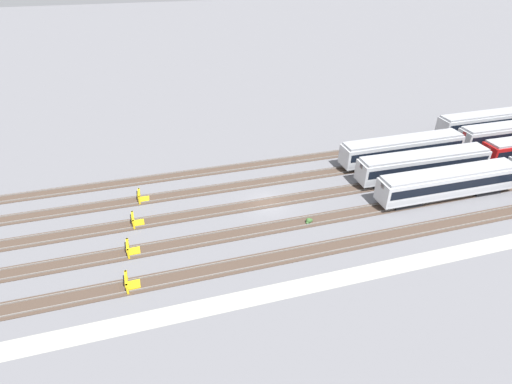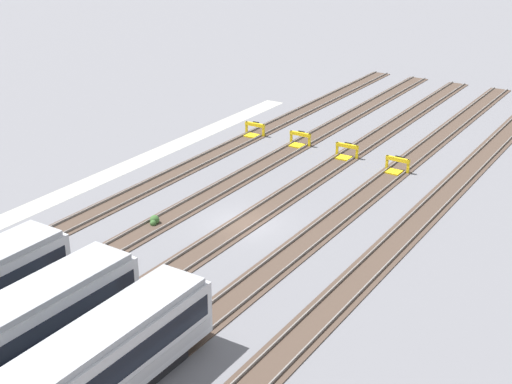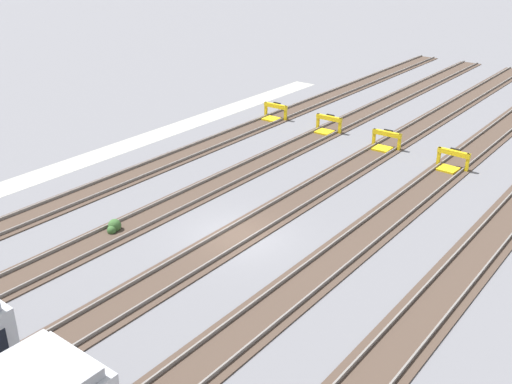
# 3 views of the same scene
# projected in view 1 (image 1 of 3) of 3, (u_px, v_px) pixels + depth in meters

# --- Properties ---
(ground_plane) EXTENTS (400.00, 400.00, 0.00)m
(ground_plane) POSITION_uv_depth(u_px,v_px,m) (267.00, 203.00, 47.76)
(ground_plane) COLOR slate
(service_walkway) EXTENTS (54.00, 2.00, 0.01)m
(service_walkway) POSITION_uv_depth(u_px,v_px,m) (313.00, 284.00, 36.38)
(service_walkway) COLOR #9E9E93
(service_walkway) RESTS_ON ground
(rail_track_nearest) EXTENTS (90.00, 2.23, 0.21)m
(rail_track_nearest) POSITION_uv_depth(u_px,v_px,m) (296.00, 254.00, 39.89)
(rail_track_nearest) COLOR #47382D
(rail_track_nearest) RESTS_ON ground
(rail_track_near_inner) EXTENTS (90.00, 2.24, 0.21)m
(rail_track_near_inner) POSITION_uv_depth(u_px,v_px,m) (280.00, 226.00, 43.81)
(rail_track_near_inner) COLOR #47382D
(rail_track_near_inner) RESTS_ON ground
(rail_track_middle) EXTENTS (90.00, 2.24, 0.21)m
(rail_track_middle) POSITION_uv_depth(u_px,v_px,m) (267.00, 203.00, 47.73)
(rail_track_middle) COLOR #47382D
(rail_track_middle) RESTS_ON ground
(rail_track_far_inner) EXTENTS (90.00, 2.23, 0.21)m
(rail_track_far_inner) POSITION_uv_depth(u_px,v_px,m) (256.00, 183.00, 51.65)
(rail_track_far_inner) COLOR #47382D
(rail_track_far_inner) RESTS_ON ground
(rail_track_farthest) EXTENTS (90.00, 2.23, 0.21)m
(rail_track_farthest) POSITION_uv_depth(u_px,v_px,m) (246.00, 166.00, 55.57)
(rail_track_farthest) COLOR #47382D
(rail_track_farthest) RESTS_ON ground
(subway_car_front_row_leftmost) EXTENTS (18.03, 3.05, 3.70)m
(subway_car_front_row_leftmost) POSITION_uv_depth(u_px,v_px,m) (448.00, 183.00, 47.77)
(subway_car_front_row_leftmost) COLOR #B7BABF
(subway_car_front_row_leftmost) RESTS_ON ground
(subway_car_front_row_left_inner) EXTENTS (18.06, 3.20, 3.70)m
(subway_car_front_row_left_inner) POSITION_uv_depth(u_px,v_px,m) (423.00, 165.00, 51.70)
(subway_car_front_row_left_inner) COLOR #B7BABF
(subway_car_front_row_left_inner) RESTS_ON ground
(subway_car_front_row_centre) EXTENTS (18.01, 2.88, 3.70)m
(subway_car_front_row_centre) POSITION_uv_depth(u_px,v_px,m) (402.00, 149.00, 55.57)
(subway_car_front_row_centre) COLOR #B7BABF
(subway_car_front_row_centre) RESTS_ON ground
(subway_car_back_row_rightmost) EXTENTS (18.00, 2.87, 3.70)m
(subway_car_back_row_rightmost) POSITION_uv_depth(u_px,v_px,m) (489.00, 122.00, 63.97)
(subway_car_back_row_rightmost) COLOR #B7BABF
(subway_car_back_row_rightmost) RESTS_ON ground
(bumper_stop_nearest_track) EXTENTS (1.36, 2.01, 1.22)m
(bumper_stop_nearest_track) POSITION_uv_depth(u_px,v_px,m) (130.00, 282.00, 35.88)
(bumper_stop_nearest_track) COLOR gold
(bumper_stop_nearest_track) RESTS_ON ground
(bumper_stop_near_inner_track) EXTENTS (1.35, 2.00, 1.22)m
(bumper_stop_near_inner_track) POSITION_uv_depth(u_px,v_px,m) (131.00, 249.00, 39.84)
(bumper_stop_near_inner_track) COLOR gold
(bumper_stop_near_inner_track) RESTS_ON ground
(bumper_stop_middle_track) EXTENTS (1.37, 2.01, 1.22)m
(bumper_stop_middle_track) POSITION_uv_depth(u_px,v_px,m) (136.00, 220.00, 43.91)
(bumper_stop_middle_track) COLOR gold
(bumper_stop_middle_track) RESTS_ON ground
(bumper_stop_far_inner_track) EXTENTS (1.37, 2.01, 1.22)m
(bumper_stop_far_inner_track) POSITION_uv_depth(u_px,v_px,m) (141.00, 197.00, 48.01)
(bumper_stop_far_inner_track) COLOR gold
(bumper_stop_far_inner_track) RESTS_ON ground
(weed_clump) EXTENTS (0.92, 0.70, 0.64)m
(weed_clump) POSITION_uv_depth(u_px,v_px,m) (309.00, 221.00, 44.28)
(weed_clump) COLOR #38602D
(weed_clump) RESTS_ON ground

